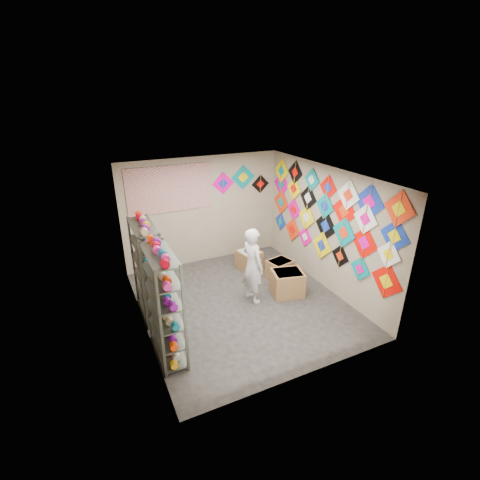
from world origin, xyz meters
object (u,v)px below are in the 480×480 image
carton_a (287,283)px  carton_b (280,269)px  carton_c (249,260)px  shopkeeper (253,266)px  shelf_rack_front (164,306)px  shelf_rack_back (148,271)px

carton_a → carton_b: (0.23, 0.69, -0.05)m
carton_b → carton_c: size_ratio=1.01×
shopkeeper → carton_c: 1.53m
shelf_rack_front → carton_b: shelf_rack_front is taller
shelf_rack_front → shelf_rack_back: 1.30m
carton_a → carton_b: bearing=85.5°
shelf_rack_back → carton_c: shelf_rack_back is taller
shelf_rack_front → shopkeeper: size_ratio=1.17×
shopkeeper → carton_c: shopkeeper is taller
shopkeeper → carton_b: (1.02, 0.57, -0.59)m
shelf_rack_front → carton_b: (3.05, 1.43, -0.73)m
carton_c → shopkeeper: bearing=-125.9°
carton_a → carton_c: carton_a is taller
shelf_rack_back → carton_b: 3.14m
shopkeeper → shelf_rack_front: bearing=104.2°
shelf_rack_front → carton_a: size_ratio=2.92×
shopkeeper → shelf_rack_back: bearing=69.0°
shelf_rack_back → carton_b: bearing=2.4°
shelf_rack_front → shopkeeper: (2.03, 0.86, -0.14)m
shelf_rack_front → carton_b: size_ratio=3.47×
carton_a → shopkeeper: bearing=-174.7°
shopkeeper → carton_a: (0.79, -0.12, -0.54)m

